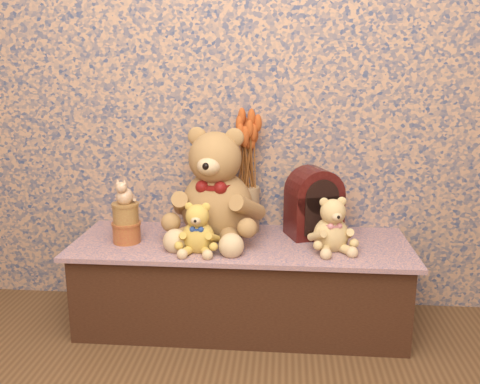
% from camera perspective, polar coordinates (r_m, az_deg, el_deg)
% --- Properties ---
extents(display_shelf, '(1.49, 0.54, 0.40)m').
position_cam_1_polar(display_shelf, '(2.38, 0.11, -10.04)').
color(display_shelf, '#394376').
rests_on(display_shelf, ground).
extents(teddy_large, '(0.50, 0.57, 0.54)m').
position_cam_1_polar(teddy_large, '(2.30, -2.58, 1.43)').
color(teddy_large, '#9F713D').
rests_on(teddy_large, display_shelf).
extents(teddy_medium, '(0.18, 0.22, 0.23)m').
position_cam_1_polar(teddy_medium, '(2.16, -4.66, -3.66)').
color(teddy_medium, gold).
rests_on(teddy_medium, display_shelf).
extents(teddy_small, '(0.25, 0.28, 0.25)m').
position_cam_1_polar(teddy_small, '(2.20, 10.10, -3.23)').
color(teddy_small, tan).
rests_on(teddy_small, display_shelf).
extents(cathedral_radio, '(0.27, 0.24, 0.32)m').
position_cam_1_polar(cathedral_radio, '(2.36, 8.18, -1.10)').
color(cathedral_radio, '#3C0C0B').
rests_on(cathedral_radio, display_shelf).
extents(ceramic_vase, '(0.15, 0.15, 0.21)m').
position_cam_1_polar(ceramic_vase, '(2.42, 0.64, -1.88)').
color(ceramic_vase, tan).
rests_on(ceramic_vase, display_shelf).
extents(dried_stalks, '(0.21, 0.21, 0.37)m').
position_cam_1_polar(dried_stalks, '(2.36, 0.66, 4.98)').
color(dried_stalks, '#BA4D1D').
rests_on(dried_stalks, ceramic_vase).
extents(biscuit_tin_lower, '(0.13, 0.13, 0.09)m').
position_cam_1_polar(biscuit_tin_lower, '(2.34, -12.42, -4.39)').
color(biscuit_tin_lower, '#B77F35').
rests_on(biscuit_tin_lower, display_shelf).
extents(biscuit_tin_upper, '(0.12, 0.12, 0.09)m').
position_cam_1_polar(biscuit_tin_upper, '(2.31, -12.54, -2.32)').
color(biscuit_tin_upper, tan).
rests_on(biscuit_tin_upper, biscuit_tin_lower).
extents(cat_figurine, '(0.10, 0.10, 0.12)m').
position_cam_1_polar(cat_figurine, '(2.29, -12.67, 0.13)').
color(cat_figurine, silver).
rests_on(cat_figurine, biscuit_tin_upper).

